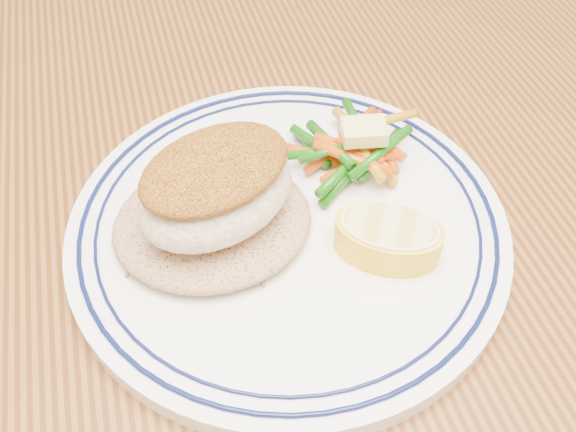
# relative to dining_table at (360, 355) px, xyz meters

# --- Properties ---
(dining_table) EXTENTS (1.50, 0.90, 0.75)m
(dining_table) POSITION_rel_dining_table_xyz_m (0.00, 0.00, 0.00)
(dining_table) COLOR #4E290F
(dining_table) RESTS_ON ground
(plate) EXTENTS (0.29, 0.29, 0.02)m
(plate) POSITION_rel_dining_table_xyz_m (-0.04, 0.05, 0.11)
(plate) COLOR white
(plate) RESTS_ON dining_table
(rice_pilaf) EXTENTS (0.13, 0.11, 0.02)m
(rice_pilaf) POSITION_rel_dining_table_xyz_m (-0.09, 0.05, 0.12)
(rice_pilaf) COLOR #A57B52
(rice_pilaf) RESTS_ON plate
(fish_fillet) EXTENTS (0.12, 0.11, 0.05)m
(fish_fillet) POSITION_rel_dining_table_xyz_m (-0.09, 0.05, 0.16)
(fish_fillet) COLOR beige
(fish_fillet) RESTS_ON rice_pilaf
(vegetable_pile) EXTENTS (0.10, 0.09, 0.03)m
(vegetable_pile) POSITION_rel_dining_table_xyz_m (0.02, 0.09, 0.13)
(vegetable_pile) COLOR #C34609
(vegetable_pile) RESTS_ON plate
(butter_pat) EXTENTS (0.03, 0.03, 0.01)m
(butter_pat) POSITION_rel_dining_table_xyz_m (0.02, 0.08, 0.14)
(butter_pat) COLOR #ECD573
(butter_pat) RESTS_ON vegetable_pile
(lemon_wedge) EXTENTS (0.08, 0.08, 0.03)m
(lemon_wedge) POSITION_rel_dining_table_xyz_m (0.01, 0.01, 0.13)
(lemon_wedge) COLOR yellow
(lemon_wedge) RESTS_ON plate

